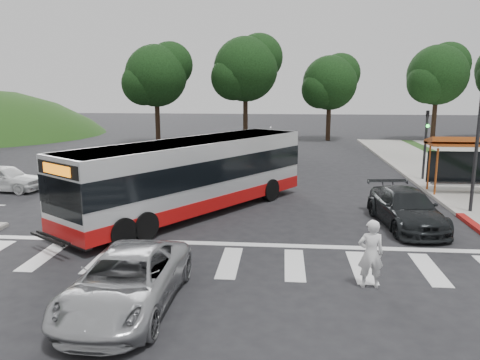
# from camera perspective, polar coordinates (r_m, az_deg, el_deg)

# --- Properties ---
(ground) EXTENTS (140.00, 140.00, 0.00)m
(ground) POSITION_cam_1_polar(r_m,az_deg,el_deg) (19.42, 0.40, -4.62)
(ground) COLOR black
(ground) RESTS_ON ground
(sidewalk_east) EXTENTS (4.00, 40.00, 0.12)m
(sidewalk_east) POSITION_cam_1_polar(r_m,az_deg,el_deg) (28.71, 24.31, -0.22)
(sidewalk_east) COLOR gray
(sidewalk_east) RESTS_ON ground
(curb_east) EXTENTS (0.30, 40.00, 0.15)m
(curb_east) POSITION_cam_1_polar(r_m,az_deg,el_deg) (28.12, 20.46, -0.12)
(curb_east) COLOR #9E9991
(curb_east) RESTS_ON ground
(crosswalk_ladder) EXTENTS (18.00, 2.60, 0.01)m
(crosswalk_ladder) POSITION_cam_1_polar(r_m,az_deg,el_deg) (14.71, -1.27, -10.01)
(crosswalk_ladder) COLOR silver
(crosswalk_ladder) RESTS_ON ground
(bus_shelter) EXTENTS (4.20, 1.60, 2.86)m
(bus_shelter) POSITION_cam_1_polar(r_m,az_deg,el_deg) (25.61, 26.37, 3.49)
(bus_shelter) COLOR #A84C1C
(bus_shelter) RESTS_ON sidewalk_east
(traffic_signal_ne_tall) EXTENTS (0.18, 0.37, 6.50)m
(traffic_signal_ne_tall) POSITION_cam_1_polar(r_m,az_deg,el_deg) (21.68, 27.14, 6.24)
(traffic_signal_ne_tall) COLOR black
(traffic_signal_ne_tall) RESTS_ON ground
(traffic_signal_ne_short) EXTENTS (0.18, 0.37, 4.00)m
(traffic_signal_ne_short) POSITION_cam_1_polar(r_m,az_deg,el_deg) (28.40, 21.72, 4.81)
(traffic_signal_ne_short) COLOR black
(traffic_signal_ne_short) RESTS_ON ground
(tree_ne_a) EXTENTS (6.16, 5.74, 9.30)m
(tree_ne_a) POSITION_cam_1_polar(r_m,az_deg,el_deg) (48.87, 23.02, 11.81)
(tree_ne_a) COLOR black
(tree_ne_a) RESTS_ON parking_lot
(tree_north_a) EXTENTS (6.60, 6.15, 10.17)m
(tree_north_a) POSITION_cam_1_polar(r_m,az_deg,el_deg) (44.82, 0.79, 13.49)
(tree_north_a) COLOR black
(tree_north_a) RESTS_ON ground
(tree_north_b) EXTENTS (5.72, 5.33, 8.43)m
(tree_north_b) POSITION_cam_1_polar(r_m,az_deg,el_deg) (46.87, 10.98, 11.66)
(tree_north_b) COLOR black
(tree_north_b) RESTS_ON ground
(tree_north_c) EXTENTS (6.16, 5.74, 9.30)m
(tree_north_c) POSITION_cam_1_polar(r_m,az_deg,el_deg) (44.18, -10.08, 12.53)
(tree_north_c) COLOR black
(tree_north_c) RESTS_ON ground
(transit_bus) EXTENTS (9.00, 11.45, 3.12)m
(transit_bus) POSITION_cam_1_polar(r_m,az_deg,el_deg) (19.85, -5.75, 0.32)
(transit_bus) COLOR #B8BABD
(transit_bus) RESTS_ON ground
(pedestrian) EXTENTS (0.72, 0.49, 1.90)m
(pedestrian) POSITION_cam_1_polar(r_m,az_deg,el_deg) (13.18, 15.65, -8.66)
(pedestrian) COLOR white
(pedestrian) RESTS_ON ground
(dark_sedan) EXTENTS (2.54, 5.11, 1.43)m
(dark_sedan) POSITION_cam_1_polar(r_m,az_deg,el_deg) (19.22, 19.59, -3.27)
(dark_sedan) COLOR black
(dark_sedan) RESTS_ON ground
(silver_suv_south) EXTENTS (2.43, 5.07, 1.39)m
(silver_suv_south) POSITION_cam_1_polar(r_m,az_deg,el_deg) (12.01, -13.67, -11.89)
(silver_suv_south) COLOR #9FA1A4
(silver_suv_south) RESTS_ON ground
(west_car_white) EXTENTS (4.15, 1.97, 1.37)m
(west_car_white) POSITION_cam_1_polar(r_m,az_deg,el_deg) (26.99, -26.82, 0.22)
(west_car_white) COLOR silver
(west_car_white) RESTS_ON ground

